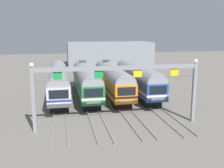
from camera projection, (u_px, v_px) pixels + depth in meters
ground_plane at (99, 96)px, 41.24m from camera, size 160.00×160.00×0.00m
track_bed at (88, 77)px, 57.58m from camera, size 13.70×70.00×0.15m
commuter_train_silver at (59, 80)px, 39.55m from camera, size 2.88×18.06×4.77m
commuter_train_green at (86, 79)px, 40.32m from camera, size 2.88×18.06×5.05m
commuter_train_orange at (112, 79)px, 41.10m from camera, size 2.88×18.06×5.05m
commuter_train_blue at (138, 78)px, 41.86m from camera, size 2.88×18.06×4.77m
catenary_gantry at (118, 79)px, 27.25m from camera, size 17.43×0.44×6.97m
maintenance_building at (110, 53)px, 78.67m from camera, size 24.48×10.00×6.62m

